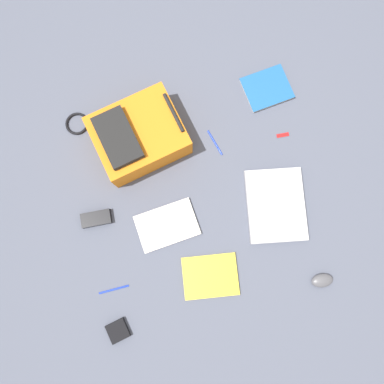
# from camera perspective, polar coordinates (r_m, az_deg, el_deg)

# --- Properties ---
(ground_plane) EXTENTS (3.62, 3.62, 0.00)m
(ground_plane) POSITION_cam_1_polar(r_m,az_deg,el_deg) (1.72, 1.26, -0.50)
(ground_plane) COLOR #4C5160
(backpack) EXTENTS (0.40, 0.46, 0.19)m
(backpack) POSITION_cam_1_polar(r_m,az_deg,el_deg) (1.72, -8.44, 8.67)
(backpack) COLOR orange
(backpack) RESTS_ON ground_plane
(laptop) EXTENTS (0.38, 0.32, 0.03)m
(laptop) POSITION_cam_1_polar(r_m,az_deg,el_deg) (1.75, 13.01, -2.02)
(laptop) COLOR #929296
(laptop) RESTS_ON ground_plane
(book_red) EXTENTS (0.21, 0.29, 0.02)m
(book_red) POSITION_cam_1_polar(r_m,az_deg,el_deg) (1.70, -3.93, -5.23)
(book_red) COLOR silver
(book_red) RESTS_ON ground_plane
(book_comic) EXTENTS (0.21, 0.24, 0.02)m
(book_comic) POSITION_cam_1_polar(r_m,az_deg,el_deg) (1.90, 11.64, 15.60)
(book_comic) COLOR silver
(book_comic) RESTS_ON ground_plane
(book_blue) EXTENTS (0.22, 0.27, 0.01)m
(book_blue) POSITION_cam_1_polar(r_m,az_deg,el_deg) (1.70, 2.88, -13.03)
(book_blue) COLOR silver
(book_blue) RESTS_ON ground_plane
(computer_mouse) EXTENTS (0.07, 0.10, 0.03)m
(computer_mouse) POSITION_cam_1_polar(r_m,az_deg,el_deg) (1.79, 19.74, -12.92)
(computer_mouse) COLOR #4C4C51
(computer_mouse) RESTS_ON ground_plane
(cable_coil) EXTENTS (0.11, 0.11, 0.01)m
(cable_coil) POSITION_cam_1_polar(r_m,az_deg,el_deg) (1.89, -17.58, 10.18)
(cable_coil) COLOR black
(cable_coil) RESTS_ON ground_plane
(power_brick) EXTENTS (0.07, 0.14, 0.03)m
(power_brick) POSITION_cam_1_polar(r_m,az_deg,el_deg) (1.75, -14.77, -4.07)
(power_brick) COLOR black
(power_brick) RESTS_ON ground_plane
(pen_black) EXTENTS (0.14, 0.05, 0.01)m
(pen_black) POSITION_cam_1_polar(r_m,az_deg,el_deg) (1.78, 3.62, 7.76)
(pen_black) COLOR #1933B2
(pen_black) RESTS_ON ground_plane
(pen_blue) EXTENTS (0.01, 0.14, 0.01)m
(pen_blue) POSITION_cam_1_polar(r_m,az_deg,el_deg) (1.75, -12.15, -14.72)
(pen_blue) COLOR #1933B2
(pen_blue) RESTS_ON ground_plane
(earbud_pouch) EXTENTS (0.10, 0.10, 0.02)m
(earbud_pouch) POSITION_cam_1_polar(r_m,az_deg,el_deg) (1.76, -11.53, -20.53)
(earbud_pouch) COLOR black
(earbud_pouch) RESTS_ON ground_plane
(usb_stick) EXTENTS (0.02, 0.06, 0.01)m
(usb_stick) POSITION_cam_1_polar(r_m,az_deg,el_deg) (1.84, 14.06, 8.66)
(usb_stick) COLOR #B21919
(usb_stick) RESTS_ON ground_plane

